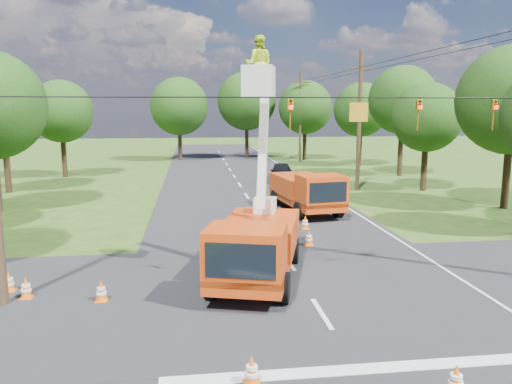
{
  "coord_description": "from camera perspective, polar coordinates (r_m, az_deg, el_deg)",
  "views": [
    {
      "loc": [
        -3.67,
        -13.42,
        5.97
      ],
      "look_at": [
        -1.11,
        6.44,
        2.6
      ],
      "focal_mm": 35.0,
      "sensor_mm": 36.0,
      "label": 1
    }
  ],
  "objects": [
    {
      "name": "pole_right_mid",
      "position": [
        37.46,
        11.72,
        8.03
      ],
      "size": [
        1.8,
        0.3,
        10.0
      ],
      "color": "#4C3823",
      "rests_on": "ground"
    },
    {
      "name": "tree_left_e",
      "position": [
        39.66,
        -27.07,
        9.28
      ],
      "size": [
        5.8,
        5.8,
        9.41
      ],
      "color": "#382616",
      "rests_on": "ground"
    },
    {
      "name": "traffic_cone_4",
      "position": [
        16.52,
        -17.27,
        -10.75
      ],
      "size": [
        0.38,
        0.38,
        0.71
      ],
      "color": "orange",
      "rests_on": "ground"
    },
    {
      "name": "tree_far_a",
      "position": [
        58.44,
        -8.78,
        9.65
      ],
      "size": [
        6.6,
        6.6,
        9.5
      ],
      "color": "#382616",
      "rests_on": "ground"
    },
    {
      "name": "road_main",
      "position": [
        34.15,
        -1.07,
        -0.52
      ],
      "size": [
        12.0,
        100.0,
        0.06
      ],
      "primitive_type": "cube",
      "color": "black",
      "rests_on": "ground"
    },
    {
      "name": "tree_far_b",
      "position": [
        60.8,
        -1.07,
        10.34
      ],
      "size": [
        7.0,
        7.0,
        10.32
      ],
      "color": "#382616",
      "rests_on": "ground"
    },
    {
      "name": "road_cross",
      "position": [
        16.94,
        5.75,
        -11.13
      ],
      "size": [
        56.0,
        10.0,
        0.07
      ],
      "primitive_type": "cube",
      "color": "black",
      "rests_on": "ground"
    },
    {
      "name": "ground_worker",
      "position": [
        17.52,
        -3.13,
        -7.4
      ],
      "size": [
        0.68,
        0.5,
        1.73
      ],
      "primitive_type": "imported",
      "rotation": [
        0.0,
        0.0,
        0.14
      ],
      "color": "orange",
      "rests_on": "ground"
    },
    {
      "name": "traffic_cone_3",
      "position": [
        24.95,
        5.64,
        -3.49
      ],
      "size": [
        0.38,
        0.38,
        0.71
      ],
      "color": "orange",
      "rests_on": "ground"
    },
    {
      "name": "traffic_cone_7",
      "position": [
        30.61,
        6.87,
        -1.08
      ],
      "size": [
        0.38,
        0.38,
        0.71
      ],
      "color": "orange",
      "rests_on": "ground"
    },
    {
      "name": "tree_far_c",
      "position": [
        58.91,
        5.64,
        9.59
      ],
      "size": [
        6.2,
        6.2,
        9.18
      ],
      "color": "#382616",
      "rests_on": "ground"
    },
    {
      "name": "signal_span",
      "position": [
        16.5,
        13.74,
        8.97
      ],
      "size": [
        18.0,
        0.29,
        1.07
      ],
      "color": "black",
      "rests_on": "ground"
    },
    {
      "name": "edge_line",
      "position": [
        35.19,
        8.03,
        -0.31
      ],
      "size": [
        0.12,
        90.0,
        0.02
      ],
      "primitive_type": "cube",
      "color": "silver",
      "rests_on": "ground"
    },
    {
      "name": "pole_right_far",
      "position": [
        56.75,
        5.09,
        8.64
      ],
      "size": [
        1.8,
        0.3,
        10.0
      ],
      "color": "#4C3823",
      "rests_on": "ground"
    },
    {
      "name": "traffic_cone_2",
      "position": [
        22.03,
        6.08,
        -5.26
      ],
      "size": [
        0.38,
        0.38,
        0.71
      ],
      "color": "orange",
      "rests_on": "ground"
    },
    {
      "name": "traffic_cone_6",
      "position": [
        18.48,
        -26.39,
        -9.16
      ],
      "size": [
        0.38,
        0.38,
        0.71
      ],
      "color": "orange",
      "rests_on": "ground"
    },
    {
      "name": "bucket_truck",
      "position": [
        17.22,
        0.04,
        -4.53
      ],
      "size": [
        4.08,
        6.89,
        8.37
      ],
      "rotation": [
        0.0,
        0.0,
        -0.28
      ],
      "color": "red",
      "rests_on": "ground"
    },
    {
      "name": "traffic_cone_0",
      "position": [
        11.46,
        -0.49,
        -19.76
      ],
      "size": [
        0.38,
        0.38,
        0.71
      ],
      "color": "orange",
      "rests_on": "ground"
    },
    {
      "name": "tree_right_d",
      "position": [
        46.27,
        16.43,
        10.04
      ],
      "size": [
        6.0,
        6.0,
        9.7
      ],
      "color": "#382616",
      "rests_on": "ground"
    },
    {
      "name": "traffic_cone_1",
      "position": [
        11.9,
        21.89,
        -19.32
      ],
      "size": [
        0.38,
        0.38,
        0.71
      ],
      "color": "orange",
      "rests_on": "ground"
    },
    {
      "name": "stop_bar",
      "position": [
        12.39,
        11.5,
        -19.45
      ],
      "size": [
        9.0,
        0.45,
        0.02
      ],
      "primitive_type": "cube",
      "color": "silver",
      "rests_on": "ground"
    },
    {
      "name": "distant_car",
      "position": [
        41.52,
        2.91,
        2.32
      ],
      "size": [
        2.59,
        4.67,
        1.5
      ],
      "primitive_type": "imported",
      "rotation": [
        0.0,
        0.0,
        -0.19
      ],
      "color": "black",
      "rests_on": "ground"
    },
    {
      "name": "tree_left_f",
      "position": [
        46.77,
        -21.37,
        8.56
      ],
      "size": [
        5.4,
        5.4,
        8.4
      ],
      "color": "#382616",
      "rests_on": "ground"
    },
    {
      "name": "second_truck",
      "position": [
        28.86,
        5.84,
        0.13
      ],
      "size": [
        3.35,
        6.79,
        2.44
      ],
      "rotation": [
        0.0,
        0.0,
        0.15
      ],
      "color": "red",
      "rests_on": "ground"
    },
    {
      "name": "traffic_cone_5",
      "position": [
        17.62,
        -24.8,
        -9.93
      ],
      "size": [
        0.38,
        0.38,
        0.71
      ],
      "color": "orange",
      "rests_on": "ground"
    },
    {
      "name": "tree_right_c",
      "position": [
        38.34,
        18.95,
        8.06
      ],
      "size": [
        5.0,
        5.0,
        7.83
      ],
      "color": "#382616",
      "rests_on": "ground"
    },
    {
      "name": "tree_right_e",
      "position": [
        53.36,
        11.91,
        9.18
      ],
      "size": [
        5.6,
        5.6,
        8.63
      ],
      "color": "#382616",
      "rests_on": "ground"
    },
    {
      "name": "ground",
      "position": [
        34.15,
        -1.07,
        -0.52
      ],
      "size": [
        140.0,
        140.0,
        0.0
      ],
      "primitive_type": "plane",
      "color": "#254916",
      "rests_on": "ground"
    }
  ]
}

